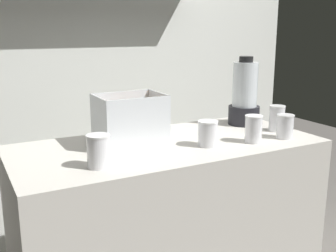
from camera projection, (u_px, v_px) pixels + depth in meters
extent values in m
cube|color=beige|center=(168.00, 233.00, 1.96)|extent=(1.40, 0.64, 0.90)
cube|color=silver|center=(108.00, 56.00, 2.44)|extent=(2.60, 0.04, 2.50)
cube|color=white|center=(131.00, 143.00, 1.84)|extent=(0.29, 0.22, 0.01)
cube|color=white|center=(140.00, 124.00, 1.73)|extent=(0.29, 0.01, 0.23)
cube|color=white|center=(121.00, 115.00, 1.91)|extent=(0.29, 0.01, 0.23)
cube|color=white|center=(99.00, 123.00, 1.75)|extent=(0.01, 0.22, 0.23)
cube|color=white|center=(159.00, 116.00, 1.88)|extent=(0.01, 0.22, 0.23)
cone|color=orange|center=(140.00, 137.00, 1.87)|extent=(0.15, 0.12, 0.03)
cone|color=orange|center=(140.00, 138.00, 1.85)|extent=(0.13, 0.16, 0.03)
cone|color=orange|center=(120.00, 140.00, 1.80)|extent=(0.08, 0.15, 0.03)
cone|color=orange|center=(121.00, 141.00, 1.82)|extent=(0.08, 0.16, 0.02)
cone|color=orange|center=(138.00, 131.00, 1.84)|extent=(0.18, 0.04, 0.03)
cone|color=orange|center=(124.00, 132.00, 1.83)|extent=(0.16, 0.08, 0.03)
cone|color=orange|center=(130.00, 132.00, 1.84)|extent=(0.14, 0.11, 0.03)
cone|color=orange|center=(135.00, 131.00, 1.84)|extent=(0.18, 0.11, 0.03)
cone|color=orange|center=(132.00, 124.00, 1.84)|extent=(0.16, 0.12, 0.03)
cone|color=orange|center=(125.00, 124.00, 1.82)|extent=(0.05, 0.18, 0.03)
cone|color=orange|center=(120.00, 127.00, 1.82)|extent=(0.11, 0.14, 0.03)
cone|color=orange|center=(139.00, 125.00, 1.84)|extent=(0.04, 0.19, 0.03)
cylinder|color=black|center=(244.00, 115.00, 2.21)|extent=(0.17, 0.17, 0.10)
cylinder|color=silver|center=(245.00, 84.00, 2.17)|extent=(0.13, 0.13, 0.24)
cylinder|color=maroon|center=(244.00, 102.00, 2.19)|extent=(0.12, 0.12, 0.04)
cylinder|color=black|center=(246.00, 59.00, 2.14)|extent=(0.07, 0.07, 0.03)
cylinder|color=white|center=(98.00, 152.00, 1.52)|extent=(0.09, 0.09, 0.12)
cylinder|color=orange|center=(99.00, 158.00, 1.53)|extent=(0.08, 0.08, 0.07)
cylinder|color=white|center=(98.00, 136.00, 1.51)|extent=(0.09, 0.09, 0.01)
cylinder|color=white|center=(208.00, 134.00, 1.80)|extent=(0.09, 0.09, 0.11)
cylinder|color=orange|center=(208.00, 138.00, 1.80)|extent=(0.08, 0.08, 0.08)
cylinder|color=white|center=(208.00, 122.00, 1.79)|extent=(0.09, 0.09, 0.01)
cylinder|color=white|center=(253.00, 130.00, 1.86)|extent=(0.08, 0.08, 0.12)
cylinder|color=orange|center=(253.00, 135.00, 1.86)|extent=(0.07, 0.07, 0.07)
cylinder|color=white|center=(254.00, 116.00, 1.84)|extent=(0.08, 0.08, 0.01)
cylinder|color=white|center=(285.00, 127.00, 1.93)|extent=(0.08, 0.08, 0.11)
cylinder|color=orange|center=(285.00, 130.00, 1.93)|extent=(0.07, 0.07, 0.08)
cylinder|color=white|center=(286.00, 115.00, 1.92)|extent=(0.08, 0.08, 0.01)
cylinder|color=white|center=(277.00, 119.00, 2.06)|extent=(0.08, 0.08, 0.12)
cylinder|color=orange|center=(277.00, 123.00, 2.07)|extent=(0.07, 0.07, 0.08)
cylinder|color=white|center=(278.00, 106.00, 2.05)|extent=(0.08, 0.08, 0.01)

